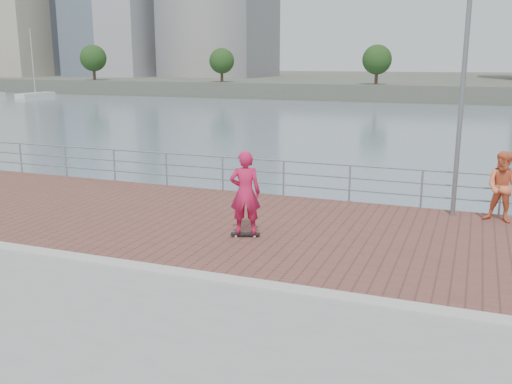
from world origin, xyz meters
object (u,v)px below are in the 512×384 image
(guardrail, at_px, (316,177))
(street_lamp, at_px, (466,43))
(bystander, at_px, (503,187))
(skateboarder, at_px, (245,193))

(guardrail, bearing_deg, street_lamp, -13.69)
(street_lamp, distance_m, bystander, 3.77)
(guardrail, xyz_separation_m, bystander, (5.15, -0.75, 0.25))
(street_lamp, bearing_deg, bystander, 10.15)
(street_lamp, distance_m, skateboarder, 6.57)
(skateboarder, distance_m, bystander, 6.71)
(skateboarder, bearing_deg, street_lamp, -162.41)
(guardrail, xyz_separation_m, street_lamp, (3.96, -0.96, 3.82))
(guardrail, xyz_separation_m, skateboarder, (-0.53, -4.32, 0.40))
(skateboarder, height_order, bystander, skateboarder)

